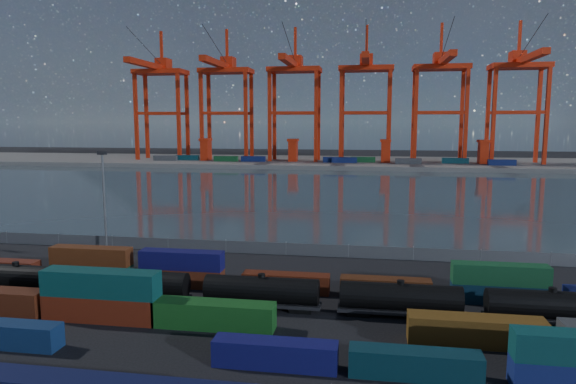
# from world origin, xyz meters

# --- Properties ---
(ground) EXTENTS (700.00, 700.00, 0.00)m
(ground) POSITION_xyz_m (0.00, 0.00, 0.00)
(ground) COLOR black
(ground) RESTS_ON ground
(harbor_water) EXTENTS (700.00, 700.00, 0.00)m
(harbor_water) POSITION_xyz_m (0.00, 105.00, 0.01)
(harbor_water) COLOR #303F46
(harbor_water) RESTS_ON ground
(far_quay) EXTENTS (700.00, 70.00, 2.00)m
(far_quay) POSITION_xyz_m (0.00, 210.00, 1.00)
(far_quay) COLOR #514F4C
(far_quay) RESTS_ON ground
(distant_mountains) EXTENTS (2470.00, 1100.00, 520.00)m
(distant_mountains) POSITION_xyz_m (63.02, 1600.00, 220.29)
(distant_mountains) COLOR #1E2630
(distant_mountains) RESTS_ON ground
(container_row_south) EXTENTS (138.12, 2.23, 4.75)m
(container_row_south) POSITION_xyz_m (-0.59, -9.72, 1.73)
(container_row_south) COLOR #484C4E
(container_row_south) RESTS_ON ground
(container_row_mid) EXTENTS (142.28, 2.60, 5.54)m
(container_row_mid) POSITION_xyz_m (13.17, -2.25, 1.66)
(container_row_mid) COLOR #404345
(container_row_mid) RESTS_ON ground
(container_row_north) EXTENTS (140.93, 2.23, 4.75)m
(container_row_north) POSITION_xyz_m (1.35, 10.15, 1.70)
(container_row_north) COLOR #161159
(container_row_north) RESTS_ON ground
(tanker_string) EXTENTS (91.08, 2.92, 4.17)m
(tanker_string) POSITION_xyz_m (-6.56, 3.80, 2.09)
(tanker_string) COLOR black
(tanker_string) RESTS_ON ground
(waterfront_fence) EXTENTS (160.12, 0.12, 2.20)m
(waterfront_fence) POSITION_xyz_m (-0.00, 28.00, 1.00)
(waterfront_fence) COLOR #595B5E
(waterfront_fence) RESTS_ON ground
(yard_light_mast) EXTENTS (1.60, 0.40, 16.60)m
(yard_light_mast) POSITION_xyz_m (-30.00, 26.00, 9.30)
(yard_light_mast) COLOR slate
(yard_light_mast) RESTS_ON ground
(gantry_cranes) EXTENTS (201.04, 50.00, 67.71)m
(gantry_cranes) POSITION_xyz_m (-7.50, 203.20, 41.50)
(gantry_cranes) COLOR red
(gantry_cranes) RESTS_ON ground
(quay_containers) EXTENTS (172.58, 10.99, 2.60)m
(quay_containers) POSITION_xyz_m (-11.00, 195.46, 3.30)
(quay_containers) COLOR navy
(quay_containers) RESTS_ON far_quay
(straddle_carriers) EXTENTS (140.00, 7.00, 11.10)m
(straddle_carriers) POSITION_xyz_m (-2.50, 200.00, 7.82)
(straddle_carriers) COLOR red
(straddle_carriers) RESTS_ON far_quay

